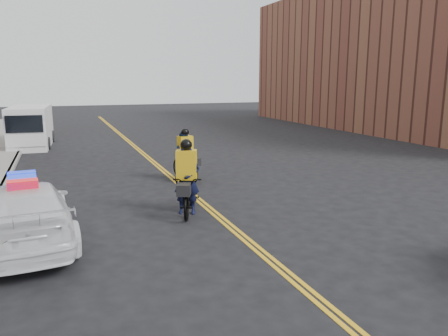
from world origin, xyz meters
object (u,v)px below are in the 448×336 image
police_cruiser (25,213)px  cyclist_far (186,160)px  cargo_van (31,127)px  cyclist_near (187,188)px

police_cruiser → cyclist_far: 7.27m
police_cruiser → cargo_van: size_ratio=0.92×
cyclist_near → cyclist_far: (1.13, 4.10, 0.04)m
cyclist_far → cargo_van: bearing=104.9°
police_cruiser → cyclist_far: bearing=-141.4°
police_cruiser → cargo_van: bearing=-92.7°
cargo_van → cyclist_near: size_ratio=2.40×
police_cruiser → cyclist_far: size_ratio=2.51×
cargo_van → cyclist_near: bearing=-69.4°
cargo_van → cyclist_near: cargo_van is taller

